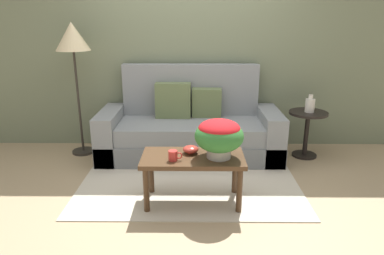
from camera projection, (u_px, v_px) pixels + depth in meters
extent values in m
plane|color=tan|center=(190.00, 179.00, 3.88)|extent=(14.00, 14.00, 0.00)
cube|color=slate|center=(191.00, 46.00, 4.61)|extent=(6.40, 0.12, 2.68)
cube|color=beige|center=(190.00, 175.00, 3.97)|extent=(2.31, 1.91, 0.01)
cube|color=slate|center=(190.00, 147.00, 4.47)|extent=(2.23, 0.87, 0.26)
cube|color=gray|center=(190.00, 130.00, 4.37)|extent=(1.76, 0.78, 0.21)
cube|color=gray|center=(190.00, 98.00, 4.64)|extent=(1.76, 0.16, 0.89)
cube|color=gray|center=(111.00, 134.00, 4.42)|extent=(0.24, 0.87, 0.60)
cube|color=gray|center=(269.00, 134.00, 4.41)|extent=(0.24, 0.87, 0.60)
cube|color=#607047|center=(207.00, 103.00, 4.50)|extent=(0.38, 0.17, 0.38)
cube|color=#607047|center=(173.00, 100.00, 4.48)|extent=(0.45, 0.19, 0.45)
cylinder|color=#442D1B|center=(146.00, 190.00, 3.16)|extent=(0.05, 0.05, 0.43)
cylinder|color=#442D1B|center=(239.00, 191.00, 3.15)|extent=(0.05, 0.05, 0.43)
cylinder|color=#442D1B|center=(151.00, 173.00, 3.51)|extent=(0.05, 0.05, 0.43)
cylinder|color=#442D1B|center=(235.00, 173.00, 3.51)|extent=(0.05, 0.05, 0.43)
cube|color=#4C331E|center=(193.00, 158.00, 3.26)|extent=(0.95, 0.49, 0.04)
cylinder|color=black|center=(304.00, 155.00, 4.51)|extent=(0.31, 0.31, 0.03)
cylinder|color=black|center=(306.00, 134.00, 4.43)|extent=(0.06, 0.06, 0.53)
cylinder|color=black|center=(308.00, 113.00, 4.34)|extent=(0.47, 0.47, 0.03)
cylinder|color=#2D2823|center=(84.00, 151.00, 4.63)|extent=(0.28, 0.28, 0.03)
cylinder|color=#2D2823|center=(79.00, 103.00, 4.43)|extent=(0.03, 0.03, 1.29)
cone|color=beige|center=(72.00, 36.00, 4.18)|extent=(0.41, 0.41, 0.33)
cylinder|color=#B7B2A8|center=(219.00, 152.00, 3.21)|extent=(0.22, 0.22, 0.11)
ellipsoid|color=#337533|center=(219.00, 136.00, 3.16)|extent=(0.44, 0.44, 0.29)
ellipsoid|color=red|center=(219.00, 128.00, 3.14)|extent=(0.38, 0.38, 0.16)
cylinder|color=red|center=(173.00, 156.00, 3.14)|extent=(0.08, 0.08, 0.09)
torus|color=red|center=(179.00, 156.00, 3.14)|extent=(0.06, 0.01, 0.06)
cylinder|color=#B2382D|center=(191.00, 152.00, 3.32)|extent=(0.05, 0.05, 0.02)
ellipsoid|color=#B2382D|center=(191.00, 149.00, 3.31)|extent=(0.15, 0.15, 0.07)
cylinder|color=silver|center=(310.00, 106.00, 4.31)|extent=(0.12, 0.12, 0.16)
cylinder|color=silver|center=(311.00, 97.00, 4.27)|extent=(0.05, 0.05, 0.05)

